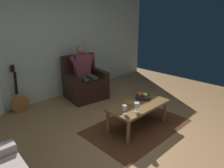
# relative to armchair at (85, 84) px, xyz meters

# --- Properties ---
(ground_plane) EXTENTS (7.05, 7.05, 0.00)m
(ground_plane) POSITION_rel_armchair_xyz_m (0.44, 2.14, -0.33)
(ground_plane) COLOR #AA7A4C
(wall_back) EXTENTS (6.28, 0.06, 2.64)m
(wall_back) POSITION_rel_armchair_xyz_m (0.44, -0.57, 0.99)
(wall_back) COLOR silver
(wall_back) RESTS_ON ground
(rug) EXTENTS (1.85, 1.20, 0.01)m
(rug) POSITION_rel_armchair_xyz_m (0.21, 1.73, -0.33)
(rug) COLOR #562E1A
(rug) RESTS_ON ground
(armchair) EXTENTS (0.94, 0.88, 0.99)m
(armchair) POSITION_rel_armchair_xyz_m (0.00, 0.00, 0.00)
(armchair) COLOR black
(armchair) RESTS_ON ground
(person_seated) EXTENTS (0.64, 0.63, 1.25)m
(person_seated) POSITION_rel_armchair_xyz_m (0.00, 0.02, 0.33)
(person_seated) COLOR brown
(person_seated) RESTS_ON ground
(coffee_table) EXTENTS (1.13, 0.58, 0.44)m
(coffee_table) POSITION_rel_armchair_xyz_m (0.21, 1.73, 0.04)
(coffee_table) COLOR brown
(coffee_table) RESTS_ON ground
(guitar) EXTENTS (0.35, 0.21, 0.97)m
(guitar) POSITION_rel_armchair_xyz_m (1.40, -0.37, -0.12)
(guitar) COLOR #B8773C
(guitar) RESTS_ON ground
(wine_glass_near) EXTENTS (0.09, 0.09, 0.15)m
(wine_glass_near) POSITION_rel_armchair_xyz_m (0.46, 1.88, 0.21)
(wine_glass_near) COLOR silver
(wine_glass_near) RESTS_ON coffee_table
(wine_glass_far) EXTENTS (0.07, 0.07, 0.15)m
(wine_glass_far) POSITION_rel_armchair_xyz_m (0.65, 1.79, 0.20)
(wine_glass_far) COLOR silver
(wine_glass_far) RESTS_ON coffee_table
(fruit_bowl) EXTENTS (0.27, 0.27, 0.11)m
(fruit_bowl) POSITION_rel_armchair_xyz_m (-0.04, 1.63, 0.14)
(fruit_bowl) COLOR black
(fruit_bowl) RESTS_ON coffee_table
(decorative_dish) EXTENTS (0.20, 0.20, 0.02)m
(decorative_dish) POSITION_rel_armchair_xyz_m (0.28, 1.61, 0.12)
(decorative_dish) COLOR #B2602B
(decorative_dish) RESTS_ON coffee_table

